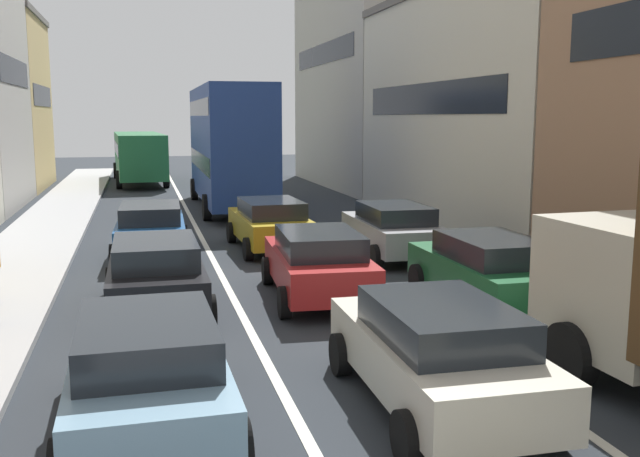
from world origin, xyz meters
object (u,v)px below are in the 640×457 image
object	(u,v)px
hatchback_centre_lane_third	(318,262)
sedan_left_lane_fourth	(151,229)
wagon_right_lane_far	(393,229)
coupe_centre_lane_fourth	(270,223)
sedan_right_lane_behind_truck	(488,269)
bus_far_queue_secondary	(139,153)
sedan_centre_lane_second	(437,351)
sedan_left_lane_third	(156,273)
bus_mid_queue_primary	(229,142)
wagon_left_lane_second	(148,369)

from	to	relation	value
hatchback_centre_lane_third	sedan_left_lane_fourth	distance (m)	6.55
wagon_right_lane_far	coupe_centre_lane_fourth	bearing A→B (deg)	59.57
sedan_right_lane_behind_truck	sedan_left_lane_fourth	bearing A→B (deg)	42.71
bus_far_queue_secondary	sedan_centre_lane_second	bearing A→B (deg)	-176.64
sedan_left_lane_third	sedan_left_lane_fourth	xyz separation A→B (m)	(0.01, 5.85, 0.00)
sedan_left_lane_third	bus_mid_queue_primary	xyz separation A→B (m)	(3.43, 15.70, 2.03)
wagon_left_lane_second	sedan_right_lane_behind_truck	distance (m)	8.05
sedan_left_lane_fourth	bus_far_queue_secondary	world-z (taller)	bus_far_queue_secondary
hatchback_centre_lane_third	coupe_centre_lane_fourth	bearing A→B (deg)	3.30
sedan_centre_lane_second	wagon_left_lane_second	size ratio (longest dim) A/B	1.00
sedan_centre_lane_second	sedan_right_lane_behind_truck	xyz separation A→B (m)	(3.08, 4.51, 0.00)
hatchback_centre_lane_third	sedan_left_lane_third	xyz separation A→B (m)	(-3.39, -0.24, 0.00)
sedan_right_lane_behind_truck	bus_mid_queue_primary	world-z (taller)	bus_mid_queue_primary
bus_mid_queue_primary	sedan_left_lane_fourth	bearing A→B (deg)	161.24
sedan_centre_lane_second	sedan_right_lane_behind_truck	distance (m)	5.46
wagon_right_lane_far	bus_far_queue_secondary	distance (m)	25.59
coupe_centre_lane_fourth	sedan_right_lane_behind_truck	distance (m)	8.05
sedan_left_lane_third	sedan_left_lane_fourth	distance (m)	5.85
wagon_right_lane_far	wagon_left_lane_second	bearing A→B (deg)	146.64
sedan_left_lane_third	bus_mid_queue_primary	size ratio (longest dim) A/B	0.41
hatchback_centre_lane_third	sedan_left_lane_fourth	world-z (taller)	same
sedan_centre_lane_second	coupe_centre_lane_fourth	size ratio (longest dim) A/B	0.99
coupe_centre_lane_fourth	wagon_right_lane_far	distance (m)	3.65
hatchback_centre_lane_third	sedan_left_lane_fourth	xyz separation A→B (m)	(-3.39, 5.61, 0.00)
sedan_centre_lane_second	wagon_right_lane_far	world-z (taller)	same
coupe_centre_lane_fourth	sedan_right_lane_behind_truck	bearing A→B (deg)	-158.56
coupe_centre_lane_fourth	sedan_left_lane_third	bearing A→B (deg)	148.94
coupe_centre_lane_fourth	bus_far_queue_secondary	bearing A→B (deg)	7.38
coupe_centre_lane_fourth	bus_far_queue_secondary	xyz separation A→B (m)	(-3.67, 22.74, 0.96)
sedan_centre_lane_second	bus_far_queue_secondary	world-z (taller)	bus_far_queue_secondary
sedan_left_lane_third	coupe_centre_lane_fourth	size ratio (longest dim) A/B	0.99
bus_far_queue_secondary	sedan_left_lane_third	bearing A→B (deg)	177.68
sedan_right_lane_behind_truck	bus_far_queue_secondary	size ratio (longest dim) A/B	0.41
wagon_left_lane_second	coupe_centre_lane_fourth	distance (m)	12.23
sedan_left_lane_third	wagon_right_lane_far	size ratio (longest dim) A/B	0.99
coupe_centre_lane_fourth	sedan_left_lane_fourth	xyz separation A→B (m)	(-3.40, -0.23, 0.00)
sedan_centre_lane_second	sedan_left_lane_third	world-z (taller)	same
hatchback_centre_lane_third	sedan_centre_lane_second	bearing A→B (deg)	-175.44
hatchback_centre_lane_third	bus_mid_queue_primary	size ratio (longest dim) A/B	0.42
sedan_left_lane_third	bus_far_queue_secondary	bearing A→B (deg)	0.51
sedan_left_lane_third	bus_mid_queue_primary	bearing A→B (deg)	-12.32
bus_mid_queue_primary	coupe_centre_lane_fourth	bearing A→B (deg)	-179.69
sedan_centre_lane_second	coupe_centre_lane_fourth	xyz separation A→B (m)	(-0.09, 11.91, 0.00)
sedan_centre_lane_second	bus_far_queue_secondary	bearing A→B (deg)	7.14
sedan_right_lane_behind_truck	wagon_right_lane_far	world-z (taller)	same
sedan_centre_lane_second	sedan_left_lane_fourth	bearing A→B (deg)	17.63
hatchback_centre_lane_third	sedan_left_lane_third	size ratio (longest dim) A/B	1.02
wagon_left_lane_second	sedan_left_lane_third	bearing A→B (deg)	-3.10
hatchback_centre_lane_third	coupe_centre_lane_fourth	distance (m)	5.84
sedan_left_lane_third	bus_far_queue_secondary	size ratio (longest dim) A/B	0.41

